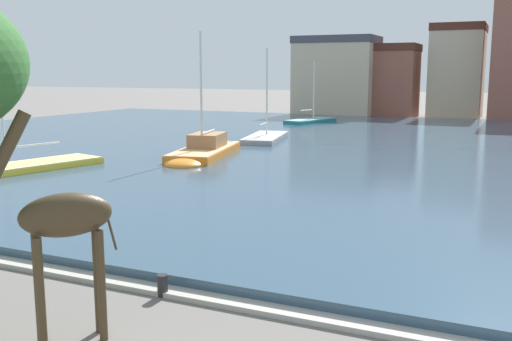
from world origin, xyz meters
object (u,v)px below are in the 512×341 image
at_px(sailboat_yellow, 2,173).
at_px(sailboat_orange, 202,154).
at_px(sailboat_teal, 314,122).
at_px(sailboat_grey, 267,139).
at_px(giraffe_statue, 58,220).
at_px(mooring_bollard, 163,285).

xyz_separation_m(sailboat_yellow, sailboat_orange, (5.82, 8.43, 0.18)).
bearing_deg(sailboat_yellow, sailboat_orange, 55.37).
relative_size(sailboat_teal, sailboat_grey, 0.93).
distance_m(giraffe_statue, mooring_bollard, 3.40).
distance_m(sailboat_orange, sailboat_grey, 9.42).
distance_m(sailboat_teal, sailboat_grey, 14.69).
bearing_deg(giraffe_statue, sailboat_teal, 102.77).
relative_size(sailboat_teal, mooring_bollard, 14.11).
distance_m(sailboat_grey, mooring_bollard, 28.03).
relative_size(giraffe_statue, sailboat_orange, 0.55).
bearing_deg(sailboat_teal, sailboat_orange, -86.16).
distance_m(sailboat_yellow, sailboat_grey, 18.73).
distance_m(giraffe_statue, sailboat_yellow, 18.28).
bearing_deg(mooring_bollard, sailboat_orange, 116.93).
bearing_deg(mooring_bollard, giraffe_statue, -98.47).
distance_m(sailboat_yellow, sailboat_orange, 10.24).
height_order(sailboat_yellow, sailboat_orange, sailboat_orange).
bearing_deg(sailboat_grey, sailboat_teal, 95.75).
bearing_deg(sailboat_teal, giraffe_statue, -77.23).
xyz_separation_m(sailboat_yellow, sailboat_grey, (5.68, 17.85, 0.01)).
xyz_separation_m(sailboat_orange, mooring_bollard, (8.72, -17.17, -0.27)).
height_order(sailboat_orange, mooring_bollard, sailboat_orange).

